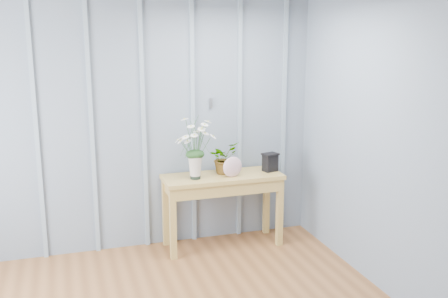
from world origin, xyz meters
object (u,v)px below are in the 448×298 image
object	(u,v)px
sideboard	(223,186)
carved_box	(270,162)
daisy_vase	(195,139)
felt_disc_vessel	(232,167)

from	to	relation	value
sideboard	carved_box	size ratio (longest dim) A/B	6.34
daisy_vase	felt_disc_vessel	xyz separation A→B (m)	(0.37, -0.05, -0.30)
daisy_vase	carved_box	bearing A→B (deg)	3.00
felt_disc_vessel	sideboard	bearing A→B (deg)	119.55
sideboard	carved_box	world-z (taller)	carved_box
sideboard	carved_box	xyz separation A→B (m)	(0.51, -0.00, 0.21)
daisy_vase	felt_disc_vessel	size ratio (longest dim) A/B	3.07
sideboard	felt_disc_vessel	distance (m)	0.25
sideboard	daisy_vase	size ratio (longest dim) A/B	1.89
felt_disc_vessel	carved_box	distance (m)	0.45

